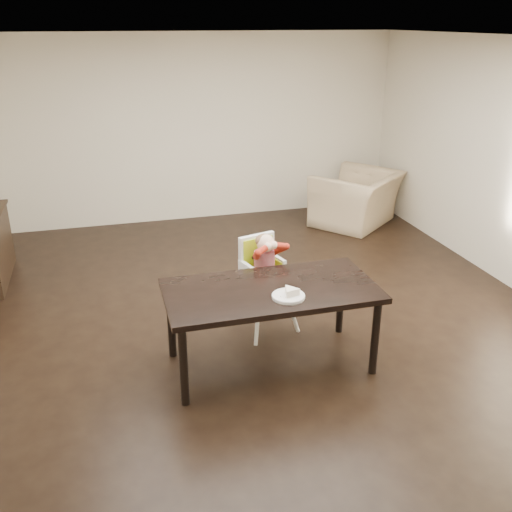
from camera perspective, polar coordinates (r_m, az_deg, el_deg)
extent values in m
plane|color=black|center=(5.80, 0.55, -6.86)|extent=(7.00, 7.00, 0.00)
cube|color=beige|center=(8.60, -5.98, 12.46)|extent=(6.00, 0.02, 2.70)
cube|color=white|center=(5.05, 0.68, 20.87)|extent=(6.00, 7.00, 0.02)
cube|color=black|center=(4.84, 1.51, -3.50)|extent=(1.80, 0.90, 0.05)
cylinder|color=black|center=(4.56, -7.25, -10.91)|extent=(0.07, 0.07, 0.70)
cylinder|color=black|center=(5.00, 11.84, -7.99)|extent=(0.07, 0.07, 0.70)
cylinder|color=black|center=(5.19, -8.49, -6.50)|extent=(0.07, 0.07, 0.70)
cylinder|color=black|center=(5.58, 8.46, -4.31)|extent=(0.07, 0.07, 0.70)
cylinder|color=white|center=(5.40, 0.17, -6.07)|extent=(0.05, 0.05, 0.53)
cylinder|color=white|center=(5.58, 3.50, -5.09)|extent=(0.05, 0.05, 0.53)
cylinder|color=white|center=(5.68, -1.81, -4.50)|extent=(0.05, 0.05, 0.53)
cylinder|color=white|center=(5.86, 1.41, -3.62)|extent=(0.05, 0.05, 0.53)
cube|color=white|center=(5.51, 0.84, -2.36)|extent=(0.46, 0.43, 0.05)
cube|color=#AAC619|center=(5.49, 0.84, -2.04)|extent=(0.37, 0.35, 0.03)
cube|color=white|center=(5.54, 0.05, 0.23)|extent=(0.38, 0.15, 0.40)
cube|color=#AAC619|center=(5.52, 0.20, 0.04)|extent=(0.31, 0.10, 0.36)
cube|color=black|center=(5.43, 0.03, -0.33)|extent=(0.07, 0.17, 0.02)
cube|color=black|center=(5.49, 1.13, -0.07)|extent=(0.07, 0.17, 0.02)
cylinder|color=#B2141F|center=(5.44, 0.85, -0.69)|extent=(0.27, 0.27, 0.25)
sphere|color=beige|center=(5.34, 0.97, 1.29)|extent=(0.21, 0.21, 0.17)
ellipsoid|color=brown|center=(5.35, 0.83, 1.55)|extent=(0.21, 0.21, 0.13)
sphere|color=beige|center=(5.25, 1.18, 0.96)|extent=(0.09, 0.09, 0.08)
sphere|color=beige|center=(5.29, 1.78, 1.10)|extent=(0.09, 0.09, 0.08)
cylinder|color=white|center=(4.67, 3.25, -4.06)|extent=(0.32, 0.32, 0.02)
torus|color=white|center=(4.67, 3.26, -3.94)|extent=(0.32, 0.32, 0.01)
imported|color=tan|center=(8.58, 10.07, 6.50)|extent=(1.41, 1.35, 1.04)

